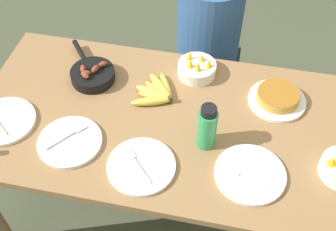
{
  "coord_description": "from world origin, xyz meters",
  "views": [
    {
      "loc": [
        0.23,
        -1.1,
        2.11
      ],
      "look_at": [
        0.0,
        0.0,
        0.8
      ],
      "focal_mm": 45.0,
      "sensor_mm": 36.0,
      "label": 1
    }
  ],
  "objects_px": {
    "empty_plate_far_right": "(141,166)",
    "empty_plate_mid_edge": "(4,121)",
    "skillet": "(92,74)",
    "frittata_plate_center": "(277,98)",
    "banana_bunch": "(158,93)",
    "empty_plate_near_front": "(70,142)",
    "water_bottle": "(207,127)",
    "person_figure": "(206,57)",
    "empty_plate_far_left": "(250,174)",
    "fruit_bowl_citrus": "(197,68)"
  },
  "relations": [
    {
      "from": "empty_plate_far_left",
      "to": "empty_plate_far_right",
      "type": "bearing_deg",
      "value": -173.13
    },
    {
      "from": "skillet",
      "to": "empty_plate_far_right",
      "type": "bearing_deg",
      "value": 179.48
    },
    {
      "from": "banana_bunch",
      "to": "empty_plate_near_front",
      "type": "bearing_deg",
      "value": -131.1
    },
    {
      "from": "empty_plate_far_right",
      "to": "water_bottle",
      "type": "xyz_separation_m",
      "value": [
        0.22,
        0.16,
        0.09
      ]
    },
    {
      "from": "skillet",
      "to": "person_figure",
      "type": "bearing_deg",
      "value": -79.38
    },
    {
      "from": "empty_plate_near_front",
      "to": "person_figure",
      "type": "height_order",
      "value": "person_figure"
    },
    {
      "from": "banana_bunch",
      "to": "fruit_bowl_citrus",
      "type": "relative_size",
      "value": 1.33
    },
    {
      "from": "empty_plate_far_right",
      "to": "empty_plate_mid_edge",
      "type": "relative_size",
      "value": 1.01
    },
    {
      "from": "skillet",
      "to": "water_bottle",
      "type": "relative_size",
      "value": 1.43
    },
    {
      "from": "empty_plate_mid_edge",
      "to": "water_bottle",
      "type": "relative_size",
      "value": 1.25
    },
    {
      "from": "empty_plate_far_left",
      "to": "water_bottle",
      "type": "height_order",
      "value": "water_bottle"
    },
    {
      "from": "banana_bunch",
      "to": "empty_plate_far_left",
      "type": "distance_m",
      "value": 0.54
    },
    {
      "from": "empty_plate_far_left",
      "to": "empty_plate_mid_edge",
      "type": "distance_m",
      "value": 1.02
    },
    {
      "from": "empty_plate_near_front",
      "to": "fruit_bowl_citrus",
      "type": "bearing_deg",
      "value": 49.14
    },
    {
      "from": "skillet",
      "to": "frittata_plate_center",
      "type": "relative_size",
      "value": 1.22
    },
    {
      "from": "banana_bunch",
      "to": "empty_plate_far_left",
      "type": "xyz_separation_m",
      "value": [
        0.43,
        -0.33,
        -0.01
      ]
    },
    {
      "from": "fruit_bowl_citrus",
      "to": "water_bottle",
      "type": "xyz_separation_m",
      "value": [
        0.1,
        -0.38,
        0.06
      ]
    },
    {
      "from": "empty_plate_near_front",
      "to": "empty_plate_mid_edge",
      "type": "bearing_deg",
      "value": 171.73
    },
    {
      "from": "frittata_plate_center",
      "to": "water_bottle",
      "type": "height_order",
      "value": "water_bottle"
    },
    {
      "from": "skillet",
      "to": "banana_bunch",
      "type": "bearing_deg",
      "value": -136.76
    },
    {
      "from": "empty_plate_far_right",
      "to": "person_figure",
      "type": "xyz_separation_m",
      "value": [
        0.12,
        0.96,
        -0.26
      ]
    },
    {
      "from": "banana_bunch",
      "to": "empty_plate_near_front",
      "type": "relative_size",
      "value": 0.9
    },
    {
      "from": "empty_plate_far_right",
      "to": "fruit_bowl_citrus",
      "type": "xyz_separation_m",
      "value": [
        0.12,
        0.55,
        0.03
      ]
    },
    {
      "from": "frittata_plate_center",
      "to": "empty_plate_far_left",
      "type": "relative_size",
      "value": 0.92
    },
    {
      "from": "banana_bunch",
      "to": "person_figure",
      "type": "xyz_separation_m",
      "value": [
        0.15,
        0.58,
        -0.27
      ]
    },
    {
      "from": "frittata_plate_center",
      "to": "person_figure",
      "type": "bearing_deg",
      "value": 125.7
    },
    {
      "from": "fruit_bowl_citrus",
      "to": "person_figure",
      "type": "distance_m",
      "value": 0.5
    },
    {
      "from": "frittata_plate_center",
      "to": "empty_plate_far_left",
      "type": "bearing_deg",
      "value": -101.65
    },
    {
      "from": "frittata_plate_center",
      "to": "fruit_bowl_citrus",
      "type": "xyz_separation_m",
      "value": [
        -0.37,
        0.1,
        0.01
      ]
    },
    {
      "from": "skillet",
      "to": "empty_plate_mid_edge",
      "type": "distance_m",
      "value": 0.43
    },
    {
      "from": "frittata_plate_center",
      "to": "water_bottle",
      "type": "xyz_separation_m",
      "value": [
        -0.27,
        -0.29,
        0.07
      ]
    },
    {
      "from": "skillet",
      "to": "water_bottle",
      "type": "height_order",
      "value": "water_bottle"
    },
    {
      "from": "empty_plate_far_left",
      "to": "water_bottle",
      "type": "relative_size",
      "value": 1.28
    },
    {
      "from": "banana_bunch",
      "to": "person_figure",
      "type": "distance_m",
      "value": 0.66
    },
    {
      "from": "banana_bunch",
      "to": "fruit_bowl_citrus",
      "type": "xyz_separation_m",
      "value": [
        0.15,
        0.17,
        0.02
      ]
    },
    {
      "from": "skillet",
      "to": "frittata_plate_center",
      "type": "bearing_deg",
      "value": -126.92
    },
    {
      "from": "empty_plate_far_left",
      "to": "person_figure",
      "type": "relative_size",
      "value": 0.22
    },
    {
      "from": "skillet",
      "to": "frittata_plate_center",
      "type": "distance_m",
      "value": 0.82
    },
    {
      "from": "empty_plate_mid_edge",
      "to": "person_figure",
      "type": "bearing_deg",
      "value": 49.47
    },
    {
      "from": "water_bottle",
      "to": "person_figure",
      "type": "distance_m",
      "value": 0.87
    },
    {
      "from": "skillet",
      "to": "empty_plate_mid_edge",
      "type": "bearing_deg",
      "value": 100.61
    },
    {
      "from": "frittata_plate_center",
      "to": "empty_plate_far_right",
      "type": "height_order",
      "value": "frittata_plate_center"
    },
    {
      "from": "empty_plate_mid_edge",
      "to": "person_figure",
      "type": "relative_size",
      "value": 0.21
    },
    {
      "from": "empty_plate_mid_edge",
      "to": "fruit_bowl_citrus",
      "type": "relative_size",
      "value": 1.5
    },
    {
      "from": "frittata_plate_center",
      "to": "empty_plate_near_front",
      "type": "distance_m",
      "value": 0.89
    },
    {
      "from": "banana_bunch",
      "to": "frittata_plate_center",
      "type": "height_order",
      "value": "frittata_plate_center"
    },
    {
      "from": "banana_bunch",
      "to": "empty_plate_far_left",
      "type": "bearing_deg",
      "value": -37.54
    },
    {
      "from": "fruit_bowl_citrus",
      "to": "water_bottle",
      "type": "distance_m",
      "value": 0.4
    },
    {
      "from": "banana_bunch",
      "to": "water_bottle",
      "type": "bearing_deg",
      "value": -41.33
    },
    {
      "from": "empty_plate_far_left",
      "to": "person_figure",
      "type": "distance_m",
      "value": 0.99
    }
  ]
}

